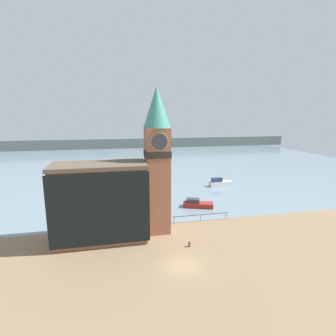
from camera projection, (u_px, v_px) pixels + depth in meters
name	position (u px, v px, depth m)	size (l,w,h in m)	color
ground_plane	(183.00, 265.00, 28.92)	(160.00, 160.00, 0.00)	#846B4C
water	(132.00, 161.00, 97.66)	(160.00, 120.00, 0.00)	gray
far_shoreline	(125.00, 143.00, 135.53)	(180.00, 3.00, 5.00)	slate
pier_railing	(201.00, 215.00, 40.97)	(9.16, 0.08, 1.09)	#333338
clock_tower	(157.00, 158.00, 35.67)	(3.68, 3.68, 20.04)	#935B42
pier_building	(101.00, 202.00, 34.19)	(12.08, 6.10, 10.29)	#935B42
boat_near	(197.00, 204.00, 47.49)	(5.70, 3.66, 1.57)	maroon
boat_far	(220.00, 183.00, 61.82)	(5.55, 1.91, 2.05)	silver
mooring_bollard_near	(189.00, 244.00, 32.99)	(0.31, 0.31, 0.74)	brown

